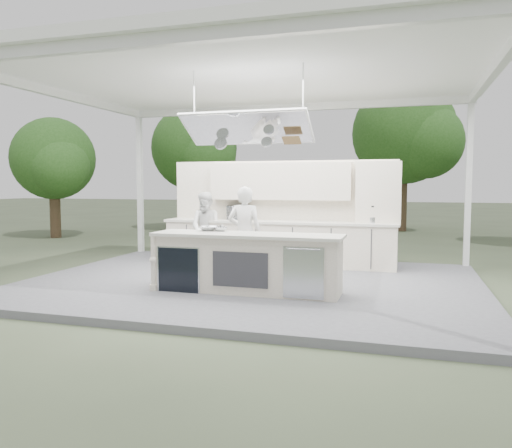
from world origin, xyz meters
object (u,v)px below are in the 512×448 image
(head_chef, at_px, (245,233))
(sous_chef, at_px, (207,228))
(back_counter, at_px, (278,243))
(demo_island, at_px, (246,263))

(head_chef, relative_size, sous_chef, 1.08)
(back_counter, height_order, sous_chef, sous_chef)
(demo_island, distance_m, back_counter, 2.82)
(head_chef, bearing_deg, sous_chef, -52.25)
(back_counter, bearing_deg, demo_island, -86.37)
(back_counter, distance_m, head_chef, 1.90)
(demo_island, distance_m, sous_chef, 3.00)
(sous_chef, bearing_deg, head_chef, -52.60)
(head_chef, xyz_separation_m, sous_chef, (-1.36, 1.51, -0.07))
(head_chef, bearing_deg, back_counter, -98.62)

